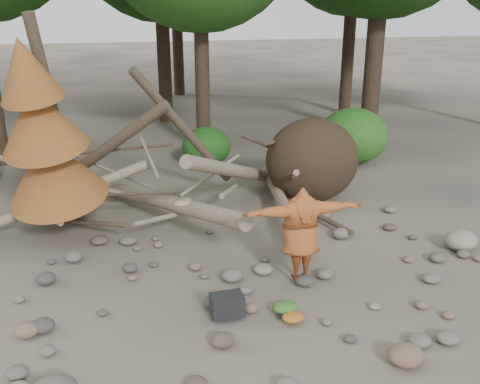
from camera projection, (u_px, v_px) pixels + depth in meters
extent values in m
plane|color=#514C44|center=(258.00, 310.00, 8.22)|extent=(120.00, 120.00, 0.00)
ellipsoid|color=#332619|center=(312.00, 160.00, 12.43)|extent=(2.20, 1.87, 1.98)
cylinder|color=gray|center=(162.00, 201.00, 11.16)|extent=(2.61, 5.11, 1.08)
cylinder|color=gray|center=(239.00, 171.00, 11.93)|extent=(3.18, 3.71, 1.90)
cylinder|color=brown|center=(98.00, 154.00, 11.40)|extent=(3.08, 1.91, 2.49)
cylinder|color=gray|center=(282.00, 202.00, 11.68)|extent=(1.13, 4.98, 0.43)
cylinder|color=brown|center=(184.00, 129.00, 11.91)|extent=(2.39, 1.03, 2.89)
cylinder|color=gray|center=(61.00, 198.00, 10.89)|extent=(3.71, 0.86, 1.20)
cylinder|color=#4C3F30|center=(88.00, 223.00, 10.69)|extent=(1.52, 1.70, 0.49)
cylinder|color=gray|center=(210.00, 175.00, 12.00)|extent=(1.57, 0.85, 0.69)
cylinder|color=#4C3F30|center=(272.00, 148.00, 12.71)|extent=(1.92, 1.25, 1.10)
cylinder|color=gray|center=(147.00, 151.00, 11.24)|extent=(0.37, 1.42, 0.85)
cylinder|color=#4C3F30|center=(312.00, 212.00, 11.62)|extent=(0.79, 2.54, 0.12)
cylinder|color=gray|center=(175.00, 215.00, 10.69)|extent=(1.78, 1.11, 0.29)
cylinder|color=#4C3F30|center=(57.00, 127.00, 10.23)|extent=(0.67, 1.13, 4.35)
cone|color=brown|center=(52.00, 168.00, 10.14)|extent=(2.06, 2.13, 1.86)
cone|color=brown|center=(39.00, 118.00, 9.59)|extent=(1.71, 1.78, 1.65)
cone|color=brown|center=(25.00, 68.00, 9.10)|extent=(1.23, 1.30, 1.41)
cylinder|color=#38281C|center=(201.00, 35.00, 15.64)|extent=(0.44, 0.44, 7.14)
cylinder|color=#38281C|center=(162.00, 8.00, 19.83)|extent=(0.52, 0.52, 8.54)
cylinder|color=#38281C|center=(351.00, 13.00, 21.37)|extent=(0.50, 0.50, 8.12)
cylinder|color=#38281C|center=(176.00, 4.00, 25.89)|extent=(0.54, 0.54, 8.75)
cylinder|color=#38281C|center=(350.00, 13.00, 27.79)|extent=(0.46, 0.46, 7.84)
ellipsoid|color=#225919|center=(206.00, 146.00, 15.32)|extent=(1.40, 1.40, 1.12)
ellipsoid|color=#2A6920|center=(353.00, 136.00, 15.54)|extent=(2.00, 2.00, 1.60)
imported|color=#964A21|center=(300.00, 234.00, 8.76)|extent=(2.01, 0.63, 1.61)
cylinder|color=#8B7C58|center=(182.00, 202.00, 7.98)|extent=(0.34, 0.34, 0.08)
cube|color=black|center=(227.00, 308.00, 7.96)|extent=(0.49, 0.33, 0.32)
ellipsoid|color=#366528|center=(285.00, 310.00, 8.08)|extent=(0.40, 0.33, 0.15)
ellipsoid|color=#A1611B|center=(293.00, 320.00, 7.84)|extent=(0.33, 0.27, 0.12)
ellipsoid|color=brown|center=(406.00, 355.00, 6.94)|extent=(0.47, 0.42, 0.28)
ellipsoid|color=gray|center=(461.00, 240.00, 10.17)|extent=(0.63, 0.56, 0.38)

